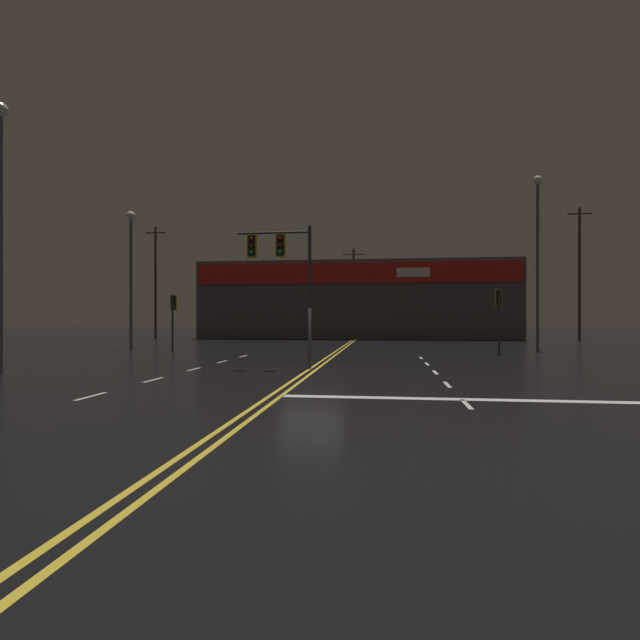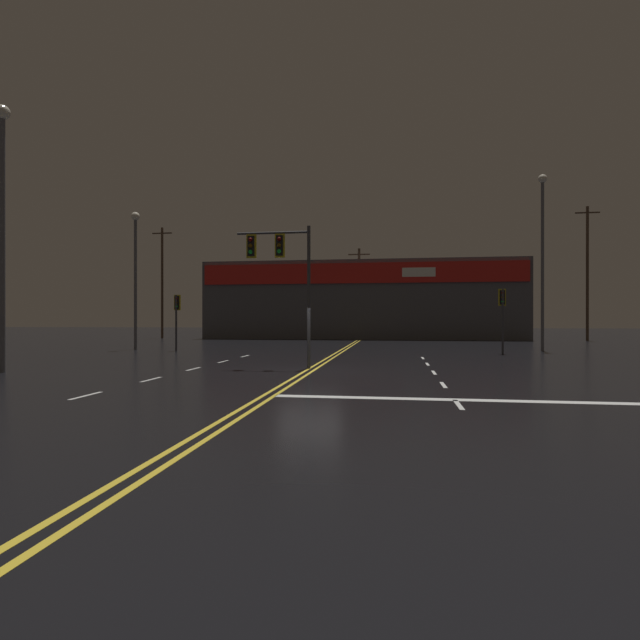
{
  "view_description": "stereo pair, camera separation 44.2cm",
  "coord_description": "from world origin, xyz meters",
  "views": [
    {
      "loc": [
        2.83,
        -19.44,
        2.03
      ],
      "look_at": [
        0.0,
        2.88,
        2.0
      ],
      "focal_mm": 28.0,
      "sensor_mm": 36.0,
      "label": 1
    },
    {
      "loc": [
        3.26,
        -19.38,
        2.03
      ],
      "look_at": [
        0.0,
        2.88,
        2.0
      ],
      "focal_mm": 28.0,
      "sensor_mm": 36.0,
      "label": 2
    }
  ],
  "objects": [
    {
      "name": "ground_plane",
      "position": [
        0.0,
        0.0,
        0.0
      ],
      "size": [
        200.0,
        200.0,
        0.0
      ],
      "primitive_type": "plane",
      "color": "black"
    },
    {
      "name": "road_markings",
      "position": [
        0.9,
        -1.21,
        0.0
      ],
      "size": [
        14.29,
        60.0,
        0.01
      ],
      "color": "gold",
      "rests_on": "ground"
    },
    {
      "name": "traffic_signal_median",
      "position": [
        -1.39,
        0.85,
        4.45
      ],
      "size": [
        3.12,
        0.36,
        5.88
      ],
      "color": "#38383D",
      "rests_on": "ground"
    },
    {
      "name": "traffic_signal_corner_northwest",
      "position": [
        -10.4,
        10.77,
        2.65
      ],
      "size": [
        0.42,
        0.36,
        3.6
      ],
      "color": "#38383D",
      "rests_on": "ground"
    },
    {
      "name": "traffic_signal_corner_northeast",
      "position": [
        9.62,
        11.08,
        2.81
      ],
      "size": [
        0.42,
        0.36,
        3.82
      ],
      "color": "#38383D",
      "rests_on": "ground"
    },
    {
      "name": "streetlight_near_left",
      "position": [
        -13.83,
        11.88,
        5.91
      ],
      "size": [
        0.56,
        0.56,
        9.23
      ],
      "color": "#59595E",
      "rests_on": "ground"
    },
    {
      "name": "streetlight_near_right",
      "position": [
        -11.49,
        -2.33,
        6.45
      ],
      "size": [
        0.56,
        0.56,
        10.22
      ],
      "color": "#59595E",
      "rests_on": "ground"
    },
    {
      "name": "streetlight_median_approach",
      "position": [
        12.8,
        14.46,
        7.08
      ],
      "size": [
        0.56,
        0.56,
        11.37
      ],
      "color": "#59595E",
      "rests_on": "ground"
    },
    {
      "name": "building_backdrop",
      "position": [
        0.0,
        35.18,
        4.03
      ],
      "size": [
        32.83,
        10.23,
        8.04
      ],
      "color": "#4C4C51",
      "rests_on": "ground"
    },
    {
      "name": "utility_pole_row",
      "position": [
        0.59,
        31.18,
        5.95
      ],
      "size": [
        45.09,
        0.26,
        12.78
      ],
      "color": "#4C3828",
      "rests_on": "ground"
    }
  ]
}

